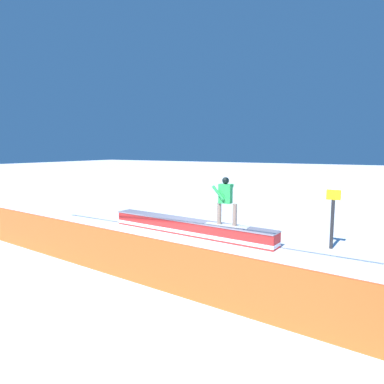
{
  "coord_description": "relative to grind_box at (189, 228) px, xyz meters",
  "views": [
    {
      "loc": [
        -5.92,
        10.02,
        2.94
      ],
      "look_at": [
        -0.75,
        1.07,
        1.64
      ],
      "focal_mm": 32.14,
      "sensor_mm": 36.0,
      "label": 1
    }
  ],
  "objects": [
    {
      "name": "ground_plane",
      "position": [
        0.0,
        0.0,
        -0.23
      ],
      "size": [
        120.0,
        120.0,
        0.0
      ],
      "primitive_type": "plane",
      "color": "white"
    },
    {
      "name": "grind_box",
      "position": [
        0.0,
        0.0,
        0.0
      ],
      "size": [
        6.44,
        1.24,
        0.51
      ],
      "color": "red",
      "rests_on": "ground_plane"
    },
    {
      "name": "snowboarder",
      "position": [
        -1.45,
        0.15,
        1.12
      ],
      "size": [
        1.47,
        0.44,
        1.55
      ],
      "color": "white",
      "rests_on": "grind_box"
    },
    {
      "name": "safety_fence",
      "position": [
        0.0,
        4.21,
        0.31
      ],
      "size": [
        12.96,
        1.31,
        1.08
      ],
      "primitive_type": "cube",
      "rotation": [
        0.0,
        0.0,
        -0.1
      ],
      "color": "orange",
      "rests_on": "ground_plane"
    },
    {
      "name": "trail_marker",
      "position": [
        -4.54,
        -0.62,
        0.72
      ],
      "size": [
        0.4,
        0.1,
        1.76
      ],
      "color": "#262628",
      "rests_on": "ground_plane"
    }
  ]
}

